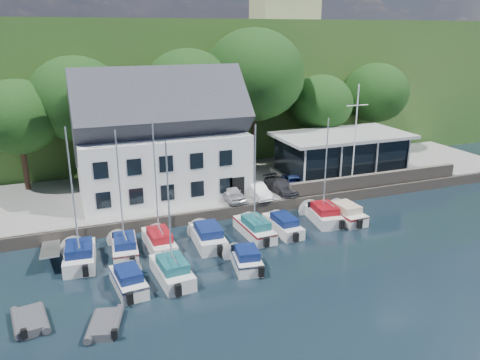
{
  "coord_description": "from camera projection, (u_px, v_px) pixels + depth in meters",
  "views": [
    {
      "loc": [
        -14.85,
        -22.79,
        14.85
      ],
      "look_at": [
        -2.59,
        9.0,
        3.93
      ],
      "focal_mm": 35.0,
      "sensor_mm": 36.0,
      "label": 1
    }
  ],
  "objects": [
    {
      "name": "tree_3",
      "position": [
        254.0,
        99.0,
        48.51
      ],
      "size": [
        10.39,
        10.39,
        14.2
      ],
      "primitive_type": null,
      "color": "black",
      "rests_on": "quay"
    },
    {
      "name": "quay_face",
      "position": [
        260.0,
        209.0,
        39.49
      ],
      "size": [
        60.0,
        0.3,
        1.0
      ],
      "primitive_type": "cube",
      "color": "#695E54",
      "rests_on": "ground"
    },
    {
      "name": "dinghy_0",
      "position": [
        30.0,
        319.0,
        24.6
      ],
      "size": [
        2.19,
        3.18,
        0.69
      ],
      "primitive_type": null,
      "rotation": [
        0.0,
        0.0,
        0.15
      ],
      "color": "#3B3C40",
      "rests_on": "ground"
    },
    {
      "name": "boat_r2_2",
      "position": [
        246.0,
        257.0,
        30.61
      ],
      "size": [
        2.51,
        5.05,
        1.39
      ],
      "primitive_type": null,
      "rotation": [
        0.0,
        0.0,
        -0.16
      ],
      "color": "silver",
      "rests_on": "ground"
    },
    {
      "name": "tree_4",
      "position": [
        320.0,
        118.0,
        51.32
      ],
      "size": [
        6.87,
        6.87,
        9.38
      ],
      "primitive_type": null,
      "color": "black",
      "rests_on": "quay"
    },
    {
      "name": "car_white",
      "position": [
        257.0,
        190.0,
        40.55
      ],
      "size": [
        1.46,
        3.81,
        1.24
      ],
      "primitive_type": "imported",
      "rotation": [
        0.0,
        0.0,
        0.04
      ],
      "color": "silver",
      "rests_on": "quay"
    },
    {
      "name": "gangway",
      "position": [
        52.0,
        256.0,
        32.21
      ],
      "size": [
        1.2,
        6.0,
        1.4
      ],
      "primitive_type": null,
      "color": "silver",
      "rests_on": "ground"
    },
    {
      "name": "boat_r1_0",
      "position": [
        73.0,
        197.0,
        29.75
      ],
      "size": [
        2.69,
        6.03,
        9.43
      ],
      "primitive_type": null,
      "rotation": [
        0.0,
        0.0,
        -0.1
      ],
      "color": "silver",
      "rests_on": "ground"
    },
    {
      "name": "boat_r1_1",
      "position": [
        120.0,
        197.0,
        31.33
      ],
      "size": [
        2.31,
        6.15,
        8.4
      ],
      "primitive_type": null,
      "rotation": [
        0.0,
        0.0,
        -0.08
      ],
      "color": "silver",
      "rests_on": "ground"
    },
    {
      "name": "harbor_building",
      "position": [
        161.0,
        145.0,
        40.49
      ],
      "size": [
        14.4,
        8.2,
        8.7
      ],
      "primitive_type": null,
      "color": "white",
      "rests_on": "quay"
    },
    {
      "name": "ground",
      "position": [
        328.0,
        274.0,
        29.87
      ],
      "size": [
        180.0,
        180.0,
        0.0
      ],
      "primitive_type": "plane",
      "color": "black",
      "rests_on": "ground"
    },
    {
      "name": "seawall",
      "position": [
        376.0,
        179.0,
        43.62
      ],
      "size": [
        18.0,
        0.5,
        1.2
      ],
      "primitive_type": "cube",
      "color": "#695E54",
      "rests_on": "quay"
    },
    {
      "name": "tree_0",
      "position": [
        21.0,
        136.0,
        41.3
      ],
      "size": [
        7.28,
        7.28,
        9.95
      ],
      "primitive_type": null,
      "color": "black",
      "rests_on": "quay"
    },
    {
      "name": "car_silver",
      "position": [
        230.0,
        192.0,
        39.94
      ],
      "size": [
        1.88,
        3.99,
        1.32
      ],
      "primitive_type": "imported",
      "rotation": [
        0.0,
        0.0,
        0.08
      ],
      "color": "silver",
      "rests_on": "quay"
    },
    {
      "name": "boat_r1_7",
      "position": [
        344.0,
        211.0,
        38.22
      ],
      "size": [
        2.24,
        6.1,
        1.47
      ],
      "primitive_type": null,
      "rotation": [
        0.0,
        0.0,
        0.05
      ],
      "color": "silver",
      "rests_on": "ground"
    },
    {
      "name": "boat_r1_4",
      "position": [
        255.0,
        180.0,
        34.17
      ],
      "size": [
        2.1,
        6.67,
        8.89
      ],
      "primitive_type": null,
      "rotation": [
        0.0,
        0.0,
        0.05
      ],
      "color": "silver",
      "rests_on": "ground"
    },
    {
      "name": "boat_r1_3",
      "position": [
        208.0,
        234.0,
        33.87
      ],
      "size": [
        2.4,
        6.41,
        1.54
      ],
      "primitive_type": null,
      "rotation": [
        0.0,
        0.0,
        -0.05
      ],
      "color": "silver",
      "rests_on": "ground"
    },
    {
      "name": "flagpole",
      "position": [
        355.0,
        136.0,
        42.54
      ],
      "size": [
        2.25,
        0.2,
        9.36
      ],
      "primitive_type": null,
      "color": "white",
      "rests_on": "quay"
    },
    {
      "name": "boat_r1_6",
      "position": [
        326.0,
        168.0,
        36.85
      ],
      "size": [
        2.86,
        6.32,
        9.02
      ],
      "primitive_type": null,
      "rotation": [
        0.0,
        0.0,
        -0.13
      ],
      "color": "silver",
      "rests_on": "ground"
    },
    {
      "name": "dinghy_1",
      "position": [
        105.0,
        323.0,
        24.34
      ],
      "size": [
        2.4,
        3.17,
        0.66
      ],
      "primitive_type": null,
      "rotation": [
        0.0,
        0.0,
        -0.28
      ],
      "color": "#3B3C40",
      "rests_on": "ground"
    },
    {
      "name": "tree_2",
      "position": [
        189.0,
        112.0,
        46.26
      ],
      "size": [
        8.99,
        8.99,
        12.28
      ],
      "primitive_type": null,
      "color": "black",
      "rests_on": "quay"
    },
    {
      "name": "boat_r1_5",
      "position": [
        283.0,
        223.0,
        36.0
      ],
      "size": [
        1.93,
        6.18,
        1.39
      ],
      "primitive_type": null,
      "rotation": [
        0.0,
        0.0,
        0.04
      ],
      "color": "silver",
      "rests_on": "ground"
    },
    {
      "name": "hillside",
      "position": [
        146.0,
        71.0,
        82.51
      ],
      "size": [
        160.0,
        75.0,
        16.0
      ],
      "primitive_type": "cube",
      "color": "#2C5921",
      "rests_on": "ground"
    },
    {
      "name": "tree_1",
      "position": [
        79.0,
        120.0,
        43.4
      ],
      "size": [
        8.62,
        8.62,
        11.77
      ],
      "primitive_type": null,
      "color": "black",
      "rests_on": "quay"
    },
    {
      "name": "boat_r2_0",
      "position": [
        128.0,
        278.0,
        27.95
      ],
      "size": [
        2.24,
        5.35,
        1.44
      ],
      "primitive_type": null,
      "rotation": [
        0.0,
        0.0,
        0.11
      ],
      "color": "silver",
      "rests_on": "ground"
    },
    {
      "name": "tree_5",
      "position": [
        374.0,
        108.0,
        54.86
      ],
      "size": [
        7.59,
        7.59,
        10.37
      ],
      "primitive_type": null,
      "color": "black",
      "rests_on": "quay"
    },
    {
      "name": "field_patch",
      "position": [
        177.0,
        23.0,
        89.87
      ],
      "size": [
        50.0,
        30.0,
        0.3
      ],
      "primitive_type": "cube",
      "color": "#4F5E2F",
      "rests_on": "hillside"
    },
    {
      "name": "boat_r2_1",
      "position": [
        169.0,
        212.0,
        27.88
      ],
      "size": [
        2.42,
        6.23,
        9.08
      ],
      "primitive_type": null,
      "rotation": [
        0.0,
        0.0,
        0.08
      ],
      "color": "silver",
      "rests_on": "ground"
    },
    {
      "name": "club_pavilion",
      "position": [
        341.0,
        154.0,
        46.92
      ],
      "size": [
        13.2,
        7.2,
        4.1
      ],
      "primitive_type": null,
      "color": "black",
      "rests_on": "quay"
    },
    {
      "name": "boat_r1_2",
      "position": [
        156.0,
        190.0,
        32.06
      ],
      "size": [
        2.04,
        6.35,
        8.87
      ],
      "primitive_type": null,
      "rotation": [
        0.0,
        0.0,
        0.04
      ],
      "color": "silver",
      "rests_on": "ground"
    },
    {
      "name": "car_blue",
      "position": [
        294.0,
        182.0,
        42.69
      ],
      "size": [
        2.27,
        3.78,
        1.21
      ],
      "primitive_type": "imported",
      "rotation": [
        0.0,
        0.0,
        -0.26
      ],
      "color": "navy",
      "rests_on": "quay"
    },
    {
      "name": "quay",
      "position": [
        233.0,
        186.0,
        45.26
      ],
      "size": [
        60.0,
        13.0,
        1.0
      ],
      "primitive_type": "cube",
      "color": "gray",
      "rests_on": "ground"
    },
    {
      "name": "car_dgrey",
      "position": [
        281.0,
        186.0,
        41.8
      ],
      "size": [
        2.22,
        4.35,
        1.21
      ],
      "primitive_type": "imported",
      "rotation": [
        0.0,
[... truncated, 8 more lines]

